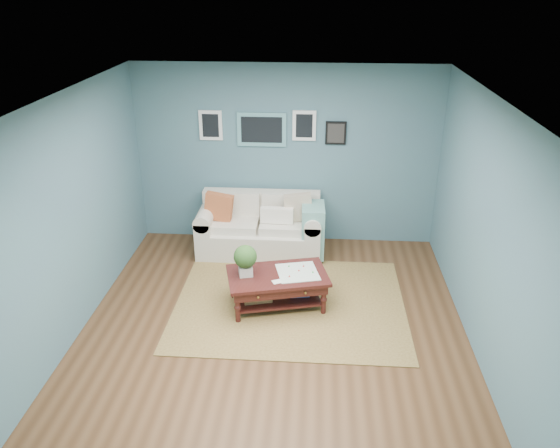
{
  "coord_description": "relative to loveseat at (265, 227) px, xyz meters",
  "views": [
    {
      "loc": [
        0.46,
        -5.29,
        3.8
      ],
      "look_at": [
        0.01,
        1.0,
        0.92
      ],
      "focal_mm": 35.0,
      "sensor_mm": 36.0,
      "label": 1
    }
  ],
  "objects": [
    {
      "name": "coffee_table",
      "position": [
        0.23,
        -1.51,
        -0.01
      ],
      "size": [
        1.35,
        0.98,
        0.85
      ],
      "rotation": [
        0.0,
        0.0,
        0.24
      ],
      "color": "#35120E",
      "rests_on": "ground"
    },
    {
      "name": "area_rug",
      "position": [
        0.45,
        -1.45,
        -0.38
      ],
      "size": [
        2.88,
        2.3,
        0.01
      ],
      "primitive_type": "cube",
      "color": "brown",
      "rests_on": "ground"
    },
    {
      "name": "loveseat",
      "position": [
        0.0,
        0.0,
        0.0
      ],
      "size": [
        1.86,
        0.84,
        0.96
      ],
      "color": "white",
      "rests_on": "ground"
    },
    {
      "name": "room_shell",
      "position": [
        0.28,
        -1.97,
        0.97
      ],
      "size": [
        5.0,
        5.02,
        2.7
      ],
      "color": "brown",
      "rests_on": "ground"
    }
  ]
}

